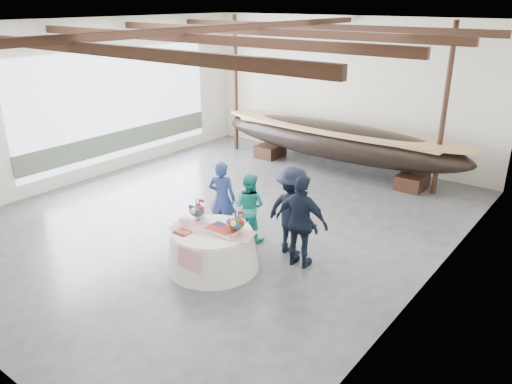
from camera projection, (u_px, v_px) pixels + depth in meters
The scene contains 14 objects.
floor at pixel (223, 217), 12.17m from camera, with size 10.00×12.00×0.01m, color #3D3D42.
wall_back at pixel (346, 91), 15.77m from camera, with size 10.00×0.02×4.50m, color silver.
wall_left at pixel (89, 101), 14.20m from camera, with size 0.02×12.00×4.50m, color silver.
wall_right at pixel (441, 170), 8.50m from camera, with size 0.02×12.00×4.50m, color silver.
ceiling at pixel (218, 23), 10.53m from camera, with size 10.00×12.00×0.01m, color white.
pavilion_structure at pixel (242, 44), 11.31m from camera, with size 9.80×11.76×4.50m.
open_bay at pixel (120, 110), 15.06m from camera, with size 0.03×7.00×3.20m.
longboat_display at pixel (336, 140), 15.04m from camera, with size 8.18×1.64×1.53m.
banquet_table at pixel (212, 249), 9.79m from camera, with size 1.83×1.83×0.79m.
tabletop_items at pixel (214, 220), 9.74m from camera, with size 1.78×1.04×0.40m.
guest_woman_blue at pixel (222, 198), 11.04m from camera, with size 0.62×0.41×1.70m, color navy.
guest_woman_teal at pixel (249, 207), 10.82m from camera, with size 0.74×0.58×1.52m, color teal.
guest_man_left at pixel (293, 211), 10.15m from camera, with size 1.21×0.69×1.87m, color black.
guest_man_right at pixel (301, 222), 9.64m from camera, with size 1.10×0.46×1.88m, color black.
Camera 1 is at (7.43, -8.30, 4.99)m, focal length 35.00 mm.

